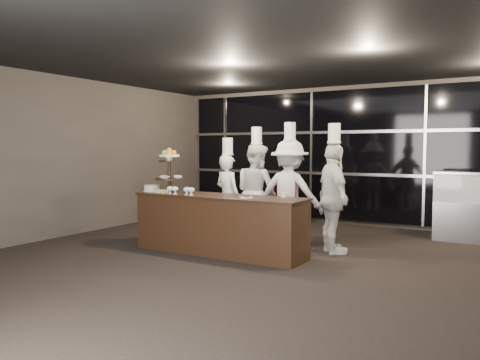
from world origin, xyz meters
The scene contains 14 objects.
room centered at (0.00, 0.00, 1.50)m, with size 10.00×10.00×10.00m.
window_wall centered at (0.00, 4.94, 1.50)m, with size 8.60×0.10×2.80m.
buffet_counter centered at (-1.21, 1.19, 0.47)m, with size 2.84×0.74×0.92m.
display_stand centered at (-2.21, 1.19, 1.34)m, with size 0.48×0.48×0.74m.
compotes centered at (-1.80, 0.97, 1.00)m, with size 0.54×0.11×0.12m.
layer_cake centered at (-2.56, 1.14, 0.97)m, with size 0.30×0.30×0.11m.
pastry_squares centered at (-2.25, 1.02, 0.95)m, with size 0.19×0.13×0.05m.
small_plate centered at (-0.66, 1.09, 0.94)m, with size 0.20×0.20×0.05m.
chef_cup centered at (-0.22, 1.44, 0.96)m, with size 0.08×0.08×0.07m, color white.
display_case centered at (2.22, 4.30, 0.69)m, with size 1.44×0.63×1.24m.
chef_a centered at (-1.71, 2.22, 0.80)m, with size 0.64×0.51×1.84m.
chef_b centered at (-1.25, 2.47, 0.88)m, with size 1.03×0.93×2.03m.
chef_c centered at (-0.52, 2.31, 0.90)m, with size 1.18×0.70×2.09m.
chef_d centered at (0.33, 2.10, 0.89)m, with size 0.98×1.06×2.04m.
Camera 1 is at (2.82, -4.90, 1.67)m, focal length 35.00 mm.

